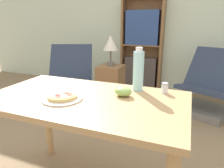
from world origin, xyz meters
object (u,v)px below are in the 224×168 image
table_lamp (111,44)px  grape_bunch (123,91)px  side_table (111,87)px  salt_shaker (165,88)px  pizza_on_plate (62,97)px  lounge_chair_near (70,84)px  bookshelf (142,49)px  drink_bottle (138,71)px  lounge_chair_far (207,93)px

table_lamp → grape_bunch: bearing=-65.4°
side_table → table_lamp: 0.62m
salt_shaker → side_table: salt_shaker is taller
salt_shaker → pizza_on_plate: bearing=-148.9°
lounge_chair_near → table_lamp: table_lamp is taller
salt_shaker → bookshelf: (-0.69, 2.29, -0.04)m
grape_bunch → salt_shaker: salt_shaker is taller
drink_bottle → table_lamp: size_ratio=0.71×
grape_bunch → bookshelf: 2.49m
side_table → lounge_chair_near: bearing=178.9°
lounge_chair_near → bookshelf: 1.43m
lounge_chair_far → bookshelf: 1.38m
pizza_on_plate → lounge_chair_far: (0.98, 1.94, -0.50)m
drink_bottle → salt_shaker: size_ratio=4.18×
grape_bunch → drink_bottle: drink_bottle is taller
drink_bottle → salt_shaker: bearing=1.8°
pizza_on_plate → grape_bunch: grape_bunch is taller
lounge_chair_far → side_table: lounge_chair_far is taller
grape_bunch → side_table: (-0.66, 1.44, -0.48)m
salt_shaker → bookshelf: 2.39m
lounge_chair_near → pizza_on_plate: bearing=-81.4°
drink_bottle → side_table: (-0.72, 1.29, -0.59)m
lounge_chair_near → side_table: (0.70, -0.01, 0.03)m
pizza_on_plate → side_table: 1.72m
salt_shaker → side_table: size_ratio=0.11×
pizza_on_plate → lounge_chair_far: bearing=63.3°
grape_bunch → table_lamp: 1.59m
side_table → drink_bottle: bearing=-61.0°
bookshelf → side_table: 1.12m
bookshelf → table_lamp: (-0.21, -1.01, 0.17)m
lounge_chair_near → lounge_chair_far: (2.01, 0.30, 0.00)m
bookshelf → side_table: bookshelf is taller
side_table → pizza_on_plate: bearing=-78.6°
lounge_chair_near → table_lamp: bearing=-24.7°
side_table → table_lamp: table_lamp is taller
grape_bunch → side_table: size_ratio=0.17×
pizza_on_plate → lounge_chair_near: lounge_chair_near is taller
salt_shaker → lounge_chair_far: size_ratio=0.07×
pizza_on_plate → grape_bunch: 0.38m
pizza_on_plate → drink_bottle: 0.53m
grape_bunch → bookshelf: bearing=100.5°
drink_bottle → side_table: bearing=119.0°
lounge_chair_far → side_table: (-1.31, -0.32, 0.03)m
lounge_chair_far → side_table: size_ratio=1.51×
lounge_chair_near → side_table: bearing=-24.7°
salt_shaker → drink_bottle: bearing=-178.2°
pizza_on_plate → grape_bunch: bearing=29.4°
salt_shaker → lounge_chair_far: lounge_chair_far is taller
lounge_chair_far → bookshelf: bookshelf is taller
lounge_chair_near → table_lamp: size_ratio=2.30×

